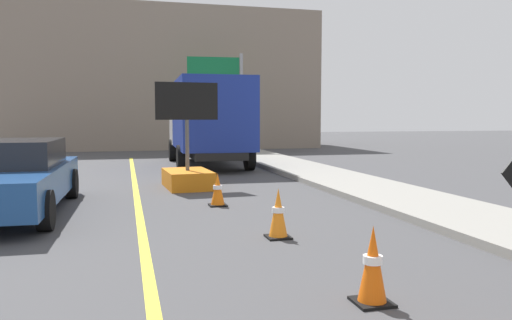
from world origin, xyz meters
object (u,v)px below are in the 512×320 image
(arrow_board_trailer, at_px, (188,169))
(pickup_car, at_px, (10,177))
(box_truck, at_px, (208,120))
(traffic_cone_mid_lane, at_px, (278,214))
(traffic_cone_far_lane, at_px, (218,190))
(traffic_cone_near_sign, at_px, (373,265))
(highway_guide_sign, at_px, (226,85))

(arrow_board_trailer, bearing_deg, pickup_car, -143.74)
(box_truck, height_order, traffic_cone_mid_lane, box_truck)
(traffic_cone_mid_lane, bearing_deg, traffic_cone_far_lane, 97.46)
(arrow_board_trailer, xyz_separation_m, traffic_cone_near_sign, (0.76, -8.64, -0.10))
(arrow_board_trailer, xyz_separation_m, traffic_cone_mid_lane, (0.66, -5.83, -0.11))
(highway_guide_sign, xyz_separation_m, traffic_cone_far_lane, (-3.11, -14.96, -3.09))
(arrow_board_trailer, xyz_separation_m, box_truck, (1.46, 5.73, 1.25))
(pickup_car, xyz_separation_m, highway_guide_sign, (7.04, 14.78, 2.72))
(arrow_board_trailer, distance_m, traffic_cone_mid_lane, 5.87)
(arrow_board_trailer, xyz_separation_m, traffic_cone_far_lane, (0.28, -2.86, -0.15))
(traffic_cone_far_lane, bearing_deg, pickup_car, 177.34)
(highway_guide_sign, height_order, traffic_cone_mid_lane, highway_guide_sign)
(arrow_board_trailer, relative_size, highway_guide_sign, 0.54)
(traffic_cone_mid_lane, xyz_separation_m, traffic_cone_far_lane, (-0.39, 2.97, -0.04))
(box_truck, bearing_deg, traffic_cone_mid_lane, -93.94)
(traffic_cone_mid_lane, bearing_deg, box_truck, 86.06)
(highway_guide_sign, bearing_deg, pickup_car, -115.46)
(pickup_car, relative_size, traffic_cone_far_lane, 7.65)
(arrow_board_trailer, distance_m, highway_guide_sign, 12.90)
(pickup_car, bearing_deg, traffic_cone_mid_lane, -36.12)
(highway_guide_sign, distance_m, traffic_cone_mid_lane, 18.39)
(arrow_board_trailer, height_order, traffic_cone_mid_lane, arrow_board_trailer)
(pickup_car, xyz_separation_m, traffic_cone_near_sign, (4.42, -5.96, -0.32))
(highway_guide_sign, bearing_deg, traffic_cone_far_lane, -101.74)
(arrow_board_trailer, height_order, traffic_cone_far_lane, arrow_board_trailer)
(traffic_cone_near_sign, relative_size, traffic_cone_mid_lane, 1.02)
(arrow_board_trailer, distance_m, pickup_car, 4.54)
(traffic_cone_near_sign, distance_m, traffic_cone_mid_lane, 2.81)
(box_truck, bearing_deg, highway_guide_sign, 73.19)
(arrow_board_trailer, height_order, highway_guide_sign, highway_guide_sign)
(box_truck, height_order, traffic_cone_far_lane, box_truck)
(arrow_board_trailer, relative_size, box_truck, 0.39)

